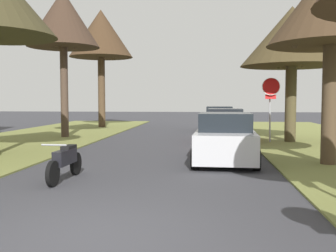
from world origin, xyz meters
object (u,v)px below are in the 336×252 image
at_px(stop_sign_far, 271,96).
at_px(street_tree_left_mid_b, 63,20).
at_px(street_tree_left_far, 101,35).
at_px(parked_motorcycle, 65,161).
at_px(street_tree_right_mid_b, 292,37).
at_px(parked_sedan_red, 225,126).
at_px(parked_sedan_black, 219,120).
at_px(street_tree_right_mid_a, 332,4).
at_px(parked_sedan_silver, 225,139).

bearing_deg(stop_sign_far, street_tree_left_mid_b, 171.53).
relative_size(street_tree_left_mid_b, street_tree_left_far, 0.92).
relative_size(street_tree_left_far, parked_motorcycle, 4.05).
distance_m(stop_sign_far, street_tree_left_mid_b, 11.18).
bearing_deg(street_tree_right_mid_b, parked_motorcycle, -127.96).
bearing_deg(parked_sedan_red, parked_sedan_black, 90.45).
xyz_separation_m(parked_sedan_red, parked_sedan_black, (-0.05, 6.52, 0.00)).
bearing_deg(street_tree_right_mid_b, street_tree_right_mid_a, -91.83).
bearing_deg(parked_sedan_red, street_tree_left_far, 134.11).
relative_size(street_tree_right_mid_b, parked_motorcycle, 3.03).
bearing_deg(parked_sedan_silver, street_tree_right_mid_b, 61.18).
xyz_separation_m(street_tree_left_mid_b, parked_motorcycle, (3.97, -10.66, -5.63)).
height_order(street_tree_left_far, parked_sedan_silver, street_tree_left_far).
bearing_deg(stop_sign_far, parked_motorcycle, -124.98).
distance_m(street_tree_right_mid_a, street_tree_right_mid_b, 6.51).
bearing_deg(street_tree_left_far, street_tree_left_mid_b, -89.51).
xyz_separation_m(street_tree_right_mid_a, parked_motorcycle, (-7.13, -2.90, -4.33)).
distance_m(street_tree_right_mid_a, parked_sedan_silver, 5.14).
bearing_deg(street_tree_left_far, stop_sign_far, -41.14).
xyz_separation_m(street_tree_right_mid_b, street_tree_left_far, (-11.38, 8.81, 1.75)).
height_order(street_tree_right_mid_a, street_tree_left_far, street_tree_left_far).
distance_m(street_tree_right_mid_a, parked_sedan_red, 8.32).
xyz_separation_m(street_tree_right_mid_a, street_tree_left_mid_b, (-11.10, 7.76, 1.31)).
height_order(street_tree_left_mid_b, parked_motorcycle, street_tree_left_mid_b).
bearing_deg(street_tree_left_far, street_tree_right_mid_b, -37.74).
bearing_deg(parked_sedan_silver, stop_sign_far, 67.75).
bearing_deg(street_tree_right_mid_b, street_tree_left_far, 142.26).
height_order(street_tree_left_mid_b, parked_sedan_red, street_tree_left_mid_b).
bearing_deg(street_tree_right_mid_b, stop_sign_far, -163.10).
height_order(stop_sign_far, street_tree_right_mid_b, street_tree_right_mid_b).
height_order(street_tree_right_mid_b, street_tree_left_mid_b, street_tree_left_mid_b).
relative_size(stop_sign_far, parked_motorcycle, 1.44).
height_order(street_tree_left_mid_b, parked_sedan_black, street_tree_left_mid_b).
distance_m(street_tree_left_mid_b, parked_sedan_red, 9.95).
xyz_separation_m(parked_sedan_red, parked_motorcycle, (-4.33, -9.59, -0.24)).
bearing_deg(street_tree_right_mid_b, parked_sedan_red, 176.62).
relative_size(parked_sedan_red, parked_motorcycle, 2.18).
distance_m(street_tree_right_mid_a, parked_motorcycle, 8.83).
height_order(stop_sign_far, street_tree_left_far, street_tree_left_far).
bearing_deg(parked_sedan_black, parked_motorcycle, -104.88).
bearing_deg(parked_motorcycle, stop_sign_far, 55.02).
relative_size(street_tree_right_mid_a, street_tree_left_mid_b, 0.80).
height_order(street_tree_right_mid_b, parked_sedan_red, street_tree_right_mid_b).
distance_m(street_tree_left_mid_b, parked_motorcycle, 12.69).
bearing_deg(parked_sedan_red, stop_sign_far, -12.90).
bearing_deg(street_tree_left_mid_b, parked_sedan_red, -7.36).
xyz_separation_m(street_tree_right_mid_a, parked_sedan_red, (-2.80, 6.69, -4.08)).
xyz_separation_m(parked_sedan_silver, parked_motorcycle, (-4.06, -3.45, -0.24)).
bearing_deg(stop_sign_far, parked_sedan_silver, -112.25).
height_order(parked_sedan_red, parked_sedan_black, same).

